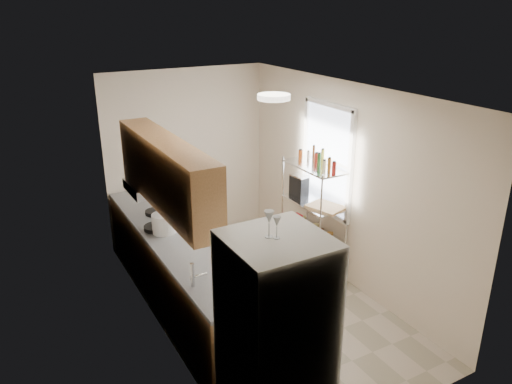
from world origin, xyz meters
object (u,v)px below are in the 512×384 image
at_px(refrigerator, 276,340).
at_px(espresso_machine, 299,185).
at_px(cutting_board, 326,207).
at_px(rice_cooker, 164,223).
at_px(frying_pan_large, 156,228).

bearing_deg(refrigerator, espresso_machine, 52.71).
height_order(refrigerator, cutting_board, refrigerator).
relative_size(rice_cooker, frying_pan_large, 1.00).
height_order(frying_pan_large, espresso_machine, espresso_machine).
bearing_deg(espresso_machine, frying_pan_large, 167.19).
bearing_deg(cutting_board, refrigerator, -135.44).
distance_m(refrigerator, cutting_board, 2.64).
distance_m(frying_pan_large, cutting_board, 2.15).
bearing_deg(rice_cooker, frying_pan_large, 118.07).
bearing_deg(cutting_board, frying_pan_large, 161.55).
relative_size(refrigerator, espresso_machine, 6.69).
xyz_separation_m(refrigerator, rice_cooker, (-0.09, 2.41, 0.10)).
bearing_deg(frying_pan_large, refrigerator, -74.31).
relative_size(rice_cooker, cutting_board, 0.64).
distance_m(refrigerator, rice_cooker, 2.41).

